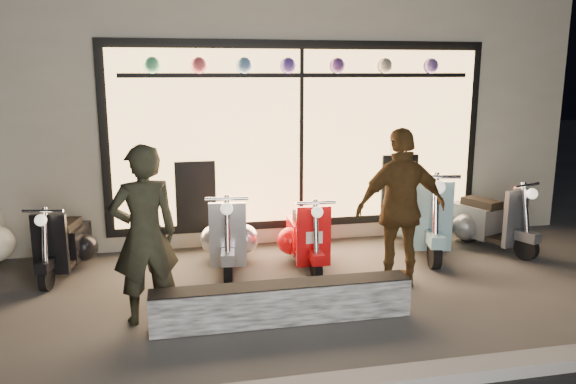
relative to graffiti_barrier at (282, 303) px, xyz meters
name	(u,v)px	position (x,y,z in m)	size (l,w,h in m)	color
ground	(270,297)	(0.00, 0.65, -0.20)	(40.00, 40.00, 0.00)	#383533
shop_building	(223,91)	(0.00, 5.63, 1.90)	(10.20, 6.23, 4.20)	beige
graffiti_barrier	(282,303)	(0.00, 0.00, 0.00)	(2.59, 0.28, 0.40)	black
scooter_silver	(229,234)	(-0.33, 1.85, 0.20)	(0.55, 1.39, 0.99)	black
scooter_red	(306,236)	(0.64, 1.65, 0.17)	(0.45, 1.30, 0.93)	black
scooter_black	(66,243)	(-2.35, 2.01, 0.16)	(0.55, 1.26, 0.90)	black
scooter_blue	(422,217)	(2.38, 1.93, 0.26)	(0.76, 1.61, 1.14)	black
scooter_grey	(483,220)	(3.28, 1.84, 0.19)	(0.75, 1.35, 0.97)	black
man	(145,235)	(-1.30, 0.31, 0.69)	(0.65, 0.43, 1.78)	black
woman	(401,209)	(1.52, 0.69, 0.72)	(1.08, 0.45, 1.84)	#53381A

